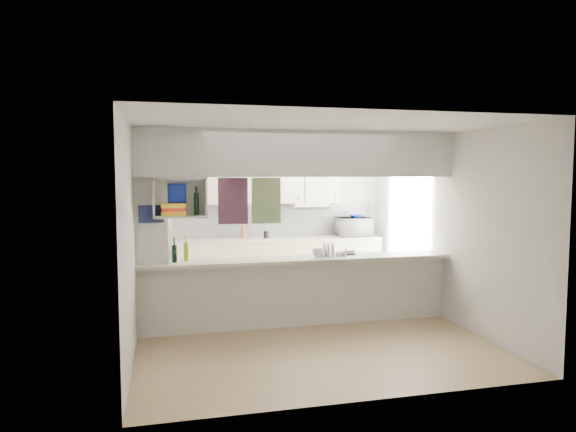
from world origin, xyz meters
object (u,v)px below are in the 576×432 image
object	(u,v)px
wine_bottles	(181,252)
bowl	(356,216)
microwave	(354,227)
dish_rack	(331,251)

from	to	relation	value
wine_bottles	bowl	bearing A→B (deg)	32.35
microwave	dish_rack	size ratio (longest dim) A/B	1.49
bowl	microwave	bearing A→B (deg)	137.55
bowl	wine_bottles	bearing A→B (deg)	-147.65
dish_rack	bowl	bearing A→B (deg)	69.24
dish_rack	wine_bottles	size ratio (longest dim) A/B	1.21
microwave	dish_rack	bearing A→B (deg)	60.07
wine_bottles	microwave	bearing A→B (deg)	32.90
microwave	dish_rack	xyz separation A→B (m)	(-1.13, -2.09, -0.09)
wine_bottles	dish_rack	bearing A→B (deg)	-2.03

